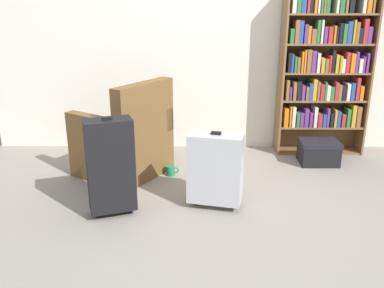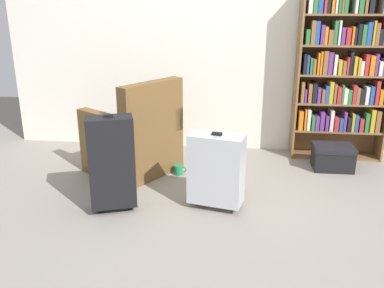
% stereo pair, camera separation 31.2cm
% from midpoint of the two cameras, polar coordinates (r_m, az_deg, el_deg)
% --- Properties ---
extents(ground_plane, '(7.90, 7.90, 0.00)m').
position_cam_midpoint_polar(ground_plane, '(3.16, -1.56, -10.78)').
color(ground_plane, gray).
extents(back_wall, '(4.52, 0.10, 2.60)m').
position_cam_midpoint_polar(back_wall, '(4.53, -0.97, 15.59)').
color(back_wall, silver).
rests_on(back_wall, ground).
extents(bookshelf, '(0.91, 0.27, 1.72)m').
position_cam_midpoint_polar(bookshelf, '(4.53, 15.82, 10.08)').
color(bookshelf, brown).
rests_on(bookshelf, ground).
extents(armchair, '(0.97, 0.97, 0.90)m').
position_cam_midpoint_polar(armchair, '(3.98, -11.38, 0.28)').
color(armchair, brown).
rests_on(armchair, ground).
extents(mug, '(0.12, 0.08, 0.10)m').
position_cam_midpoint_polar(mug, '(3.96, -5.20, -3.68)').
color(mug, '#1E7F4C').
rests_on(mug, ground).
extents(storage_box, '(0.38, 0.29, 0.24)m').
position_cam_midpoint_polar(storage_box, '(4.35, 15.02, -1.05)').
color(storage_box, black).
rests_on(storage_box, ground).
extents(suitcase_silver, '(0.46, 0.30, 0.63)m').
position_cam_midpoint_polar(suitcase_silver, '(3.26, 0.48, -3.40)').
color(suitcase_silver, '#B7BABF').
rests_on(suitcase_silver, ground).
extents(suitcase_black, '(0.39, 0.29, 0.78)m').
position_cam_midpoint_polar(suitcase_black, '(3.20, -13.87, -2.95)').
color(suitcase_black, black).
rests_on(suitcase_black, ground).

